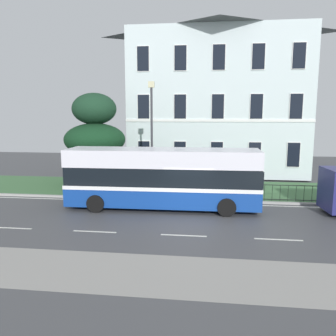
# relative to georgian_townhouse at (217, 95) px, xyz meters

# --- Properties ---
(ground_plane) EXTENTS (60.00, 56.00, 0.18)m
(ground_plane) POSITION_rel_georgian_townhouse_xyz_m (-1.61, -13.93, -6.91)
(ground_plane) COLOR #434447
(georgian_townhouse) EXTENTS (14.84, 8.44, 13.50)m
(georgian_townhouse) POSITION_rel_georgian_townhouse_xyz_m (0.00, 0.00, 0.00)
(georgian_townhouse) COLOR silver
(georgian_townhouse) RESTS_ON ground_plane
(iron_verge_railing) EXTENTS (19.08, 0.04, 0.97)m
(iron_verge_railing) POSITION_rel_georgian_townhouse_xyz_m (0.00, -10.74, -6.27)
(iron_verge_railing) COLOR black
(iron_verge_railing) RESTS_ON ground_plane
(evergreen_tree) EXTENTS (4.80, 4.94, 6.87)m
(evergreen_tree) POSITION_rel_georgian_townhouse_xyz_m (-8.85, -6.96, -4.15)
(evergreen_tree) COLOR #423328
(evergreen_tree) RESTS_ON ground_plane
(single_decker_bus) EXTENTS (10.59, 2.77, 3.33)m
(single_decker_bus) POSITION_rel_georgian_townhouse_xyz_m (-3.10, -12.75, -5.15)
(single_decker_bus) COLOR navy
(single_decker_bus) RESTS_ON ground_plane
(street_lamp_post) EXTENTS (0.36, 0.24, 7.03)m
(street_lamp_post) POSITION_rel_georgian_townhouse_xyz_m (-4.12, -10.31, -2.76)
(street_lamp_post) COLOR #333338
(street_lamp_post) RESTS_ON ground_plane
(litter_bin) EXTENTS (0.55, 0.55, 1.13)m
(litter_bin) POSITION_rel_georgian_townhouse_xyz_m (0.74, -9.91, -6.21)
(litter_bin) COLOR #4C4742
(litter_bin) RESTS_ON ground_plane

